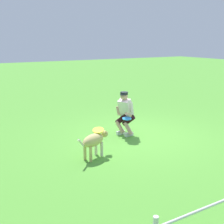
% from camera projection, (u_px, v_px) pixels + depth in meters
% --- Properties ---
extents(ground_plane, '(60.00, 60.00, 0.00)m').
position_uv_depth(ground_plane, '(139.00, 136.00, 8.40)').
color(ground_plane, '#55A037').
extents(person, '(0.52, 0.70, 1.29)m').
position_uv_depth(person, '(125.00, 112.00, 8.35)').
color(person, silver).
rests_on(person, ground_plane).
extents(dog, '(1.02, 0.52, 0.61)m').
position_uv_depth(dog, '(94.00, 141.00, 6.81)').
color(dog, tan).
rests_on(dog, ground_plane).
extents(frisbee_flying, '(0.36, 0.35, 0.11)m').
position_uv_depth(frisbee_flying, '(98.00, 130.00, 6.93)').
color(frisbee_flying, yellow).
extents(frisbee_held, '(0.36, 0.36, 0.05)m').
position_uv_depth(frisbee_held, '(127.00, 119.00, 8.00)').
color(frisbee_held, '#2D90ED').
rests_on(frisbee_held, person).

